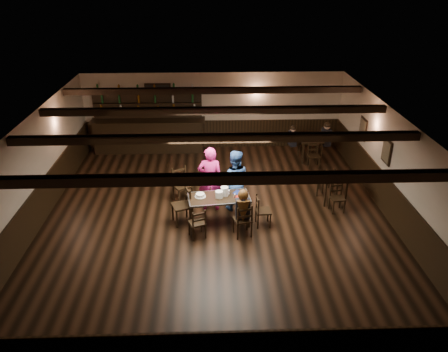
{
  "coord_description": "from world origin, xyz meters",
  "views": [
    {
      "loc": [
        -0.16,
        -9.85,
        5.97
      ],
      "look_at": [
        0.21,
        0.2,
        1.11
      ],
      "focal_mm": 35.0,
      "sensor_mm": 36.0,
      "label": 1
    }
  ],
  "objects_px": {
    "chair_near_left": "(198,222)",
    "woman_pink": "(210,179)",
    "bar_counter": "(149,131)",
    "man_blue": "(234,180)",
    "cake": "(200,195)",
    "dining_table": "(219,200)",
    "chair_near_right": "(244,218)"
  },
  "relations": [
    {
      "from": "dining_table",
      "to": "cake",
      "type": "xyz_separation_m",
      "value": [
        -0.47,
        0.03,
        0.12
      ]
    },
    {
      "from": "chair_near_left",
      "to": "woman_pink",
      "type": "height_order",
      "value": "woman_pink"
    },
    {
      "from": "man_blue",
      "to": "cake",
      "type": "bearing_deg",
      "value": 44.89
    },
    {
      "from": "chair_near_right",
      "to": "man_blue",
      "type": "relative_size",
      "value": 0.52
    },
    {
      "from": "chair_near_right",
      "to": "woman_pink",
      "type": "height_order",
      "value": "woman_pink"
    },
    {
      "from": "man_blue",
      "to": "chair_near_right",
      "type": "bearing_deg",
      "value": 102.44
    },
    {
      "from": "chair_near_left",
      "to": "cake",
      "type": "bearing_deg",
      "value": 86.0
    },
    {
      "from": "dining_table",
      "to": "man_blue",
      "type": "height_order",
      "value": "man_blue"
    },
    {
      "from": "man_blue",
      "to": "bar_counter",
      "type": "xyz_separation_m",
      "value": [
        -2.77,
        4.25,
        -0.12
      ]
    },
    {
      "from": "chair_near_left",
      "to": "cake",
      "type": "xyz_separation_m",
      "value": [
        0.05,
        0.7,
        0.33
      ]
    },
    {
      "from": "bar_counter",
      "to": "man_blue",
      "type": "bearing_deg",
      "value": -56.92
    },
    {
      "from": "chair_near_left",
      "to": "chair_near_right",
      "type": "distance_m",
      "value": 1.09
    },
    {
      "from": "dining_table",
      "to": "bar_counter",
      "type": "height_order",
      "value": "bar_counter"
    },
    {
      "from": "chair_near_left",
      "to": "man_blue",
      "type": "height_order",
      "value": "man_blue"
    },
    {
      "from": "chair_near_left",
      "to": "woman_pink",
      "type": "bearing_deg",
      "value": 77.84
    },
    {
      "from": "chair_near_right",
      "to": "woman_pink",
      "type": "distance_m",
      "value": 1.64
    },
    {
      "from": "bar_counter",
      "to": "cake",
      "type": "bearing_deg",
      "value": -69.32
    },
    {
      "from": "dining_table",
      "to": "chair_near_right",
      "type": "relative_size",
      "value": 1.84
    },
    {
      "from": "woman_pink",
      "to": "man_blue",
      "type": "xyz_separation_m",
      "value": [
        0.64,
        -0.0,
        -0.05
      ]
    },
    {
      "from": "dining_table",
      "to": "bar_counter",
      "type": "distance_m",
      "value": 5.51
    },
    {
      "from": "bar_counter",
      "to": "chair_near_left",
      "type": "bearing_deg",
      "value": -72.17
    },
    {
      "from": "man_blue",
      "to": "bar_counter",
      "type": "height_order",
      "value": "bar_counter"
    },
    {
      "from": "chair_near_right",
      "to": "cake",
      "type": "xyz_separation_m",
      "value": [
        -1.04,
        0.68,
        0.28
      ]
    },
    {
      "from": "woman_pink",
      "to": "man_blue",
      "type": "height_order",
      "value": "woman_pink"
    },
    {
      "from": "woman_pink",
      "to": "dining_table",
      "type": "bearing_deg",
      "value": 109.7
    },
    {
      "from": "dining_table",
      "to": "man_blue",
      "type": "relative_size",
      "value": 0.96
    },
    {
      "from": "chair_near_left",
      "to": "bar_counter",
      "type": "height_order",
      "value": "bar_counter"
    },
    {
      "from": "chair_near_left",
      "to": "bar_counter",
      "type": "distance_m",
      "value": 5.95
    },
    {
      "from": "dining_table",
      "to": "bar_counter",
      "type": "relative_size",
      "value": 0.41
    },
    {
      "from": "dining_table",
      "to": "chair_near_left",
      "type": "height_order",
      "value": "chair_near_left"
    },
    {
      "from": "chair_near_left",
      "to": "man_blue",
      "type": "relative_size",
      "value": 0.46
    },
    {
      "from": "man_blue",
      "to": "cake",
      "type": "height_order",
      "value": "man_blue"
    }
  ]
}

